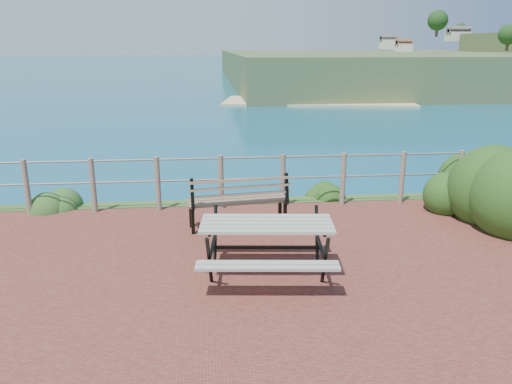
{
  "coord_description": "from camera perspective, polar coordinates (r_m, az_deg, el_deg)",
  "views": [
    {
      "loc": [
        -0.24,
        -5.53,
        2.95
      ],
      "look_at": [
        0.5,
        1.87,
        0.75
      ],
      "focal_mm": 35.0,
      "sensor_mm": 36.0,
      "label": 1
    }
  ],
  "objects": [
    {
      "name": "picnic_table",
      "position": [
        6.56,
        1.22,
        -5.79
      ],
      "size": [
        1.77,
        1.48,
        0.72
      ],
      "rotation": [
        0.0,
        0.0,
        -0.1
      ],
      "color": "gray",
      "rests_on": "ground"
    },
    {
      "name": "shrub_lip_west",
      "position": [
        10.23,
        -22.14,
        -1.54
      ],
      "size": [
        0.86,
        0.86,
        0.64
      ],
      "primitive_type": "ellipsoid",
      "color": "#1E4B1C",
      "rests_on": "ground"
    },
    {
      "name": "shrub_lip_east",
      "position": [
        10.25,
        7.34,
        -0.38
      ],
      "size": [
        0.76,
        0.76,
        0.49
      ],
      "primitive_type": "ellipsoid",
      "color": "#1A4013",
      "rests_on": "ground"
    },
    {
      "name": "safety_railing",
      "position": [
        9.19,
        -4.03,
        1.45
      ],
      "size": [
        9.4,
        0.1,
        1.0
      ],
      "color": "#6B5B4C",
      "rests_on": "ground"
    },
    {
      "name": "ocean",
      "position": [
        205.55,
        -5.84,
        15.55
      ],
      "size": [
        1200.0,
        1200.0,
        0.0
      ],
      "primitive_type": "plane",
      "color": "#14677C",
      "rests_on": "ground"
    },
    {
      "name": "shrub_right_edge",
      "position": [
        10.31,
        21.66,
        -1.35
      ],
      "size": [
        1.25,
        1.25,
        1.77
      ],
      "primitive_type": "ellipsoid",
      "color": "#1A4013",
      "rests_on": "ground"
    },
    {
      "name": "park_bench",
      "position": [
        8.2,
        -2.1,
        -0.05
      ],
      "size": [
        1.7,
        0.63,
        0.94
      ],
      "rotation": [
        0.0,
        0.0,
        0.13
      ],
      "color": "brown",
      "rests_on": "ground"
    },
    {
      "name": "ground",
      "position": [
        6.27,
        -2.93,
        -11.61
      ],
      "size": [
        10.0,
        7.0,
        0.12
      ],
      "primitive_type": "cube",
      "color": "brown",
      "rests_on": "ground"
    }
  ]
}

